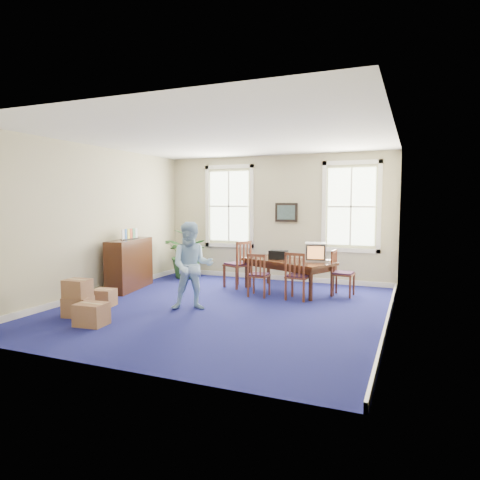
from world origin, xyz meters
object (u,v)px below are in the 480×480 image
at_px(credenza, 130,263).
at_px(potted_plant, 189,254).
at_px(crt_tv, 316,252).
at_px(man, 192,266).
at_px(conference_table, 288,276).
at_px(chair_near_left, 259,275).
at_px(cardboard_boxes, 89,297).

bearing_deg(credenza, potted_plant, 63.51).
xyz_separation_m(crt_tv, credenza, (-4.06, -1.20, -0.31)).
bearing_deg(man, conference_table, 36.56).
xyz_separation_m(man, potted_plant, (-1.72, 2.92, -0.17)).
relative_size(crt_tv, man, 0.30).
bearing_deg(man, chair_near_left, 38.22).
xyz_separation_m(conference_table, man, (-1.19, -2.28, 0.47)).
bearing_deg(cardboard_boxes, man, 37.47).
relative_size(chair_near_left, potted_plant, 0.71).
bearing_deg(conference_table, cardboard_boxes, -103.05).
bearing_deg(cardboard_boxes, conference_table, 52.13).
relative_size(conference_table, cardboard_boxes, 1.72).
height_order(crt_tv, chair_near_left, crt_tv).
xyz_separation_m(man, cardboard_boxes, (-1.45, -1.11, -0.48)).
xyz_separation_m(conference_table, crt_tv, (0.62, 0.05, 0.56)).
relative_size(potted_plant, cardboard_boxes, 1.07).
relative_size(credenza, cardboard_boxes, 1.28).
xyz_separation_m(chair_near_left, man, (-0.76, -1.57, 0.36)).
xyz_separation_m(crt_tv, chair_near_left, (-1.05, -0.76, -0.45)).
height_order(potted_plant, cardboard_boxes, potted_plant).
bearing_deg(conference_table, credenza, -136.60).
bearing_deg(chair_near_left, crt_tv, -145.30).
distance_m(man, potted_plant, 3.39).
bearing_deg(credenza, crt_tv, 6.63).
xyz_separation_m(conference_table, credenza, (-3.44, -1.16, 0.25)).
bearing_deg(credenza, man, -36.38).
xyz_separation_m(crt_tv, man, (-1.80, -2.33, -0.09)).
distance_m(crt_tv, man, 2.94).
bearing_deg(credenza, chair_near_left, -1.52).
bearing_deg(potted_plant, credenza, -106.59).
bearing_deg(man, potted_plant, 94.46).
bearing_deg(chair_near_left, man, 62.84).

